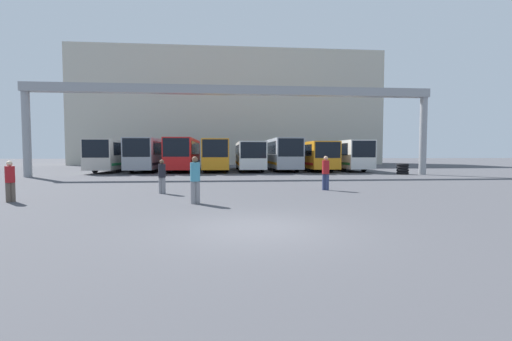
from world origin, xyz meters
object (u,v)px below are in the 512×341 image
Objects in this scene: bus_slot_2 at (184,153)px; pedestrian_mid_left at (326,172)px; tire_stack at (403,169)px; bus_slot_6 at (312,154)px; bus_slot_4 at (249,154)px; pedestrian_mid_right at (10,180)px; pedestrian_far_center at (195,179)px; bus_slot_3 at (217,153)px; bus_slot_5 at (281,153)px; bus_slot_0 at (118,154)px; bus_slot_1 at (151,153)px; pedestrian_near_left at (162,176)px; bus_slot_7 at (343,154)px.

bus_slot_2 is 21.56m from pedestrian_mid_left.
bus_slot_6 is at bearing 129.05° from tire_stack.
bus_slot_4 is 7.17× the size of pedestrian_mid_right.
bus_slot_6 is 6.41× the size of pedestrian_far_center.
bus_slot_4 reaches higher than pedestrian_mid_left.
bus_slot_5 is (6.86, -0.13, 0.06)m from bus_slot_3.
bus_slot_2 reaches higher than bus_slot_0.
bus_slot_1 is 1.06× the size of bus_slot_5.
bus_slot_0 reaches higher than bus_slot_4.
bus_slot_1 is 1.07× the size of bus_slot_6.
bus_slot_2 is 6.46× the size of pedestrian_far_center.
bus_slot_4 is 20.86m from pedestrian_near_left.
bus_slot_5 reaches higher than bus_slot_6.
bus_slot_5 reaches higher than bus_slot_2.
bus_slot_3 is 13.72m from bus_slot_7.
bus_slot_2 reaches higher than bus_slot_4.
bus_slot_5 is 11.15× the size of tire_stack.
bus_slot_4 is at bearing -2.44° from bus_slot_3.
bus_slot_6 is 19.80m from pedestrian_mid_left.
bus_slot_1 reaches higher than bus_slot_4.
tire_stack is at bearing 19.19° from pedestrian_far_center.
bus_slot_2 is 11.11× the size of tire_stack.
tire_stack is at bearing 169.04° from pedestrian_mid_right.
bus_slot_4 reaches higher than pedestrian_near_left.
bus_slot_0 is at bearing 178.64° from bus_slot_6.
bus_slot_2 reaches higher than bus_slot_1.
pedestrian_near_left is at bearing 160.37° from pedestrian_mid_right.
bus_slot_6 is (10.29, -0.18, -0.11)m from bus_slot_3.
pedestrian_far_center is (-10.55, -23.38, -0.78)m from bus_slot_6.
bus_slot_6 is 28.56m from pedestrian_mid_right.
bus_slot_5 reaches higher than bus_slot_1.
pedestrian_mid_left is (2.59, -19.35, -0.79)m from bus_slot_4.
bus_slot_5 is 7.24× the size of pedestrian_near_left.
bus_slot_2 is at bearing 158.95° from tire_stack.
tire_stack is at bearing -70.26° from bus_slot_7.
bus_slot_5 reaches higher than tire_stack.
bus_slot_7 reaches higher than pedestrian_mid_left.
bus_slot_4 is 6.59× the size of pedestrian_mid_left.
pedestrian_near_left is at bearing -95.89° from bus_slot_3.
bus_slot_5 reaches higher than bus_slot_0.
bus_slot_5 is 6.61× the size of pedestrian_mid_left.
pedestrian_mid_left reaches higher than pedestrian_near_left.
bus_slot_5 is 26.62m from pedestrian_mid_right.
bus_slot_1 is 7.61× the size of pedestrian_mid_right.
bus_slot_4 is (6.86, 0.00, -0.19)m from bus_slot_2.
bus_slot_0 is at bearing 178.56° from bus_slot_5.
pedestrian_far_center is (-13.98, -23.44, -0.85)m from bus_slot_7.
pedestrian_far_center is at bearing 129.26° from pedestrian_mid_right.
bus_slot_0 is 20.59m from bus_slot_6.
bus_slot_2 is 20.17m from pedestrian_near_left.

